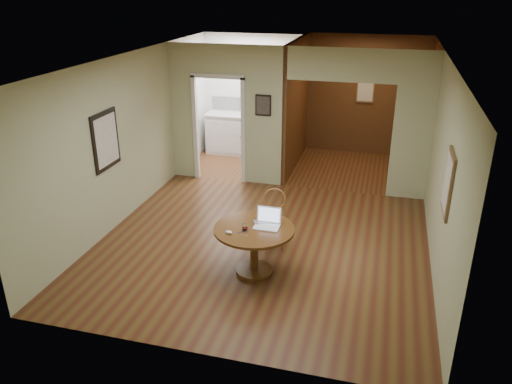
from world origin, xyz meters
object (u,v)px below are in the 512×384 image
(dining_table, at_px, (254,240))
(closed_laptop, at_px, (266,223))
(chair, at_px, (274,215))
(open_laptop, at_px, (268,221))

(dining_table, height_order, closed_laptop, closed_laptop)
(chair, bearing_deg, dining_table, -105.96)
(dining_table, distance_m, open_laptop, 0.31)
(closed_laptop, bearing_deg, chair, 65.73)
(dining_table, bearing_deg, open_laptop, 37.76)
(dining_table, bearing_deg, chair, 84.83)
(chair, bearing_deg, open_laptop, -94.68)
(open_laptop, bearing_deg, closed_laptop, 123.77)
(chair, distance_m, open_laptop, 0.79)
(dining_table, relative_size, closed_laptop, 3.26)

